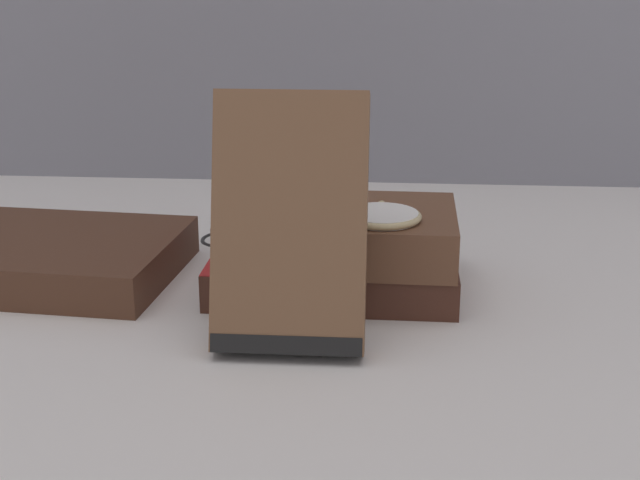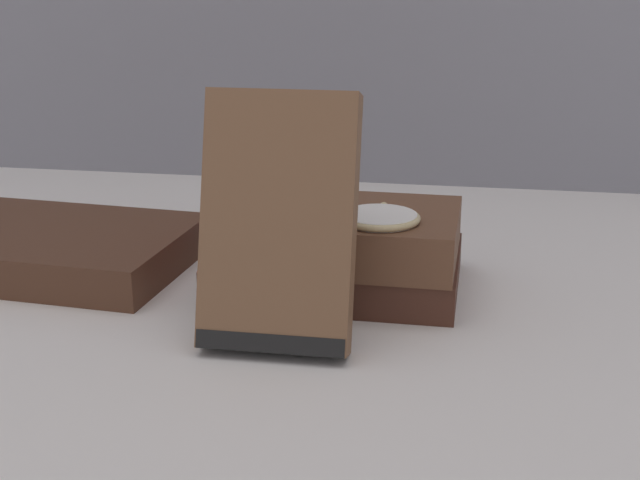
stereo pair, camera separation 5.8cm
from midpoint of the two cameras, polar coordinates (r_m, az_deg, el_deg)
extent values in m
plane|color=silver|center=(0.65, 1.00, -4.60)|extent=(3.00, 3.00, 0.00)
cube|color=#422319|center=(0.69, 3.55, -1.90)|extent=(0.19, 0.13, 0.03)
cube|color=#B22323|center=(0.70, -3.45, -1.46)|extent=(0.01, 0.13, 0.03)
cube|color=brown|center=(0.67, 3.88, 0.40)|extent=(0.18, 0.12, 0.04)
cube|color=#B22323|center=(0.68, -2.81, 0.79)|extent=(0.01, 0.11, 0.04)
cube|color=#4C2D1E|center=(0.76, -15.61, -0.43)|extent=(0.26, 0.18, 0.03)
cube|color=brown|center=(0.57, 0.24, 1.15)|extent=(0.10, 0.07, 0.17)
cube|color=black|center=(0.58, -0.13, -6.53)|extent=(0.10, 0.03, 0.02)
cylinder|color=white|center=(0.64, 6.43, 1.40)|extent=(0.05, 0.05, 0.01)
torus|color=tan|center=(0.64, 6.43, 1.40)|extent=(0.06, 0.06, 0.01)
sphere|color=tan|center=(0.67, 6.59, 2.10)|extent=(0.01, 0.01, 0.01)
torus|color=black|center=(0.81, -2.98, 0.25)|extent=(0.05, 0.05, 0.00)
torus|color=black|center=(0.79, 0.70, -0.13)|extent=(0.05, 0.05, 0.00)
cylinder|color=black|center=(0.80, -1.16, 0.06)|extent=(0.01, 0.01, 0.00)
camera|label=1|loc=(0.03, -87.48, 0.82)|focal=50.00mm
camera|label=2|loc=(0.03, 92.52, -0.82)|focal=50.00mm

